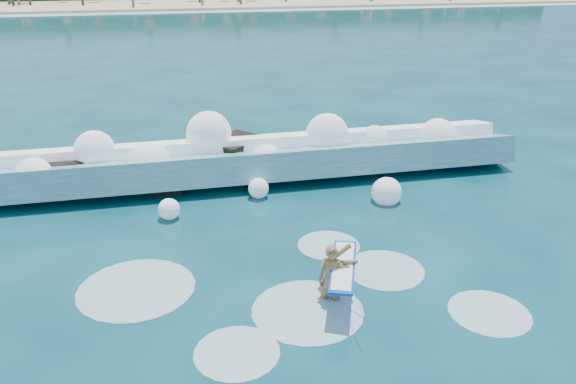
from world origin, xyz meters
name	(u,v)px	position (x,y,z in m)	size (l,w,h in m)	color
ground	(246,274)	(0.00, 0.00, 0.00)	(200.00, 200.00, 0.00)	#083540
beach	(166,4)	(0.00, 78.00, 0.20)	(140.00, 20.00, 0.40)	tan
wet_band	(168,12)	(0.00, 67.00, 0.04)	(140.00, 5.00, 0.08)	silver
breaking_wave	(244,161)	(0.93, 6.42, 0.57)	(18.96, 2.91, 1.63)	teal
rock_cluster	(148,168)	(-2.32, 6.84, 0.42)	(8.25, 3.24, 1.32)	black
surfer_with_board	(334,277)	(1.74, -1.52, 0.61)	(1.29, 2.85, 1.65)	olive
wave_spray	(249,148)	(1.12, 6.36, 1.05)	(15.00, 4.99, 2.38)	white
surf_foam	(271,294)	(0.43, -0.98, 0.00)	(9.77, 5.52, 0.14)	silver
beachgoers	(134,0)	(-4.38, 74.75, 1.05)	(106.51, 13.61, 1.94)	#3F332D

